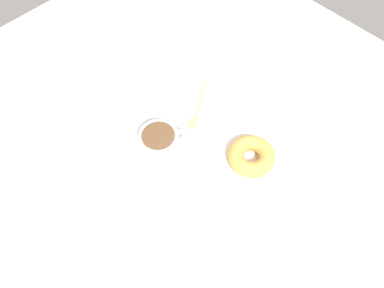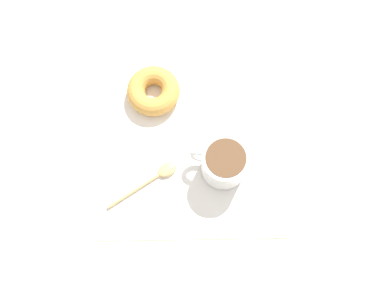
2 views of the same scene
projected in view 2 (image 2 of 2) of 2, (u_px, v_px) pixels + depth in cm
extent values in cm
cube|color=beige|center=(202.00, 164.00, 77.56)|extent=(120.00, 120.00, 2.00)
cube|color=white|center=(192.00, 148.00, 77.29)|extent=(32.97, 32.97, 0.30)
cylinder|color=white|center=(224.00, 163.00, 72.73)|extent=(7.93, 7.93, 6.79)
cylinder|color=brown|center=(226.00, 158.00, 69.69)|extent=(6.73, 6.73, 0.60)
torus|color=white|center=(200.00, 158.00, 73.03)|extent=(4.78, 2.05, 4.70)
torus|color=gold|center=(153.00, 91.00, 78.67)|extent=(9.80, 9.80, 3.36)
ellipsoid|color=#D8B772|center=(167.00, 169.00, 75.44)|extent=(4.32, 3.94, 0.90)
cylinder|color=#D8B772|center=(135.00, 190.00, 74.49)|extent=(9.72, 6.36, 0.56)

